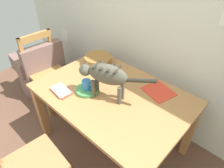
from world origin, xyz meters
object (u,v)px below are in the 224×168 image
Objects in this scene: wicker_armchair at (41,73)px; magazine at (159,91)px; book_stack at (61,91)px; wicker_basket at (98,60)px; saucer_bowl at (87,90)px; wooden_chair_near at (48,73)px; cat at (106,75)px; dining_table at (112,99)px; coffee_mug at (87,85)px; wooden_chair_far at (28,167)px.

magazine is at bearing -75.41° from wicker_armchair.
wicker_basket is at bearing 100.00° from book_stack.
wicker_basket is (-0.26, 0.39, 0.04)m from saucer_bowl.
wooden_chair_near is (-0.63, -0.29, -0.32)m from wicker_basket.
saucer_bowl is at bearing -92.25° from wicker_armchair.
magazine is 0.89m from book_stack.
magazine is 0.75m from wicker_basket.
cat is at bearing -113.51° from magazine.
dining_table is 11.16× the size of coffee_mug.
wooden_chair_far reaches higher than wicker_basket.
wooden_chair_far is at bearing 52.96° from wooden_chair_near.
cat is 2.15× the size of wicker_basket.
wicker_basket reaches higher than book_stack.
wooden_chair_near reaches higher than saucer_bowl.
book_stack is 1.22m from wicker_armchair.
cat is 1.19m from wooden_chair_near.
magazine is 0.87× the size of wicker_basket.
wicker_basket is 1.22m from wooden_chair_far.
coffee_mug is 0.13× the size of wooden_chair_near.
dining_table is at bearing -20.87° from cat.
dining_table is 1.47m from wicker_armchair.
coffee_mug is 0.97m from wooden_chair_near.
magazine is at bearing 106.29° from wooden_chair_near.
wooden_chair_far is 1.63m from wicker_armchair.
wooden_chair_far is at bearing -81.59° from saucer_bowl.
wicker_armchair is at bearing 172.32° from coffee_mug.
dining_table is 1.09m from wooden_chair_near.
cat is 0.47m from book_stack.
cat is 0.29m from saucer_bowl.
magazine is at bearing 76.79° from wooden_chair_far.
dining_table is 6.78× the size of book_stack.
magazine is (0.30, 0.30, 0.09)m from dining_table.
wooden_chair_near is 1.00× the size of wooden_chair_far.
saucer_bowl is at bearing -122.27° from magazine.
cat is 5.09× the size of coffee_mug.
cat is 3.00× the size of saucer_bowl.
wooden_chair_near is (-1.08, -0.04, -0.18)m from dining_table.
cat is 0.25m from coffee_mug.
wicker_basket is (-0.75, -0.05, 0.05)m from magazine.
wicker_armchair is (-1.24, 0.17, -0.47)m from saucer_bowl.
coffee_mug is 0.48× the size of magazine.
wicker_armchair is at bearing -155.80° from magazine.
cat is 0.93m from wooden_chair_far.
magazine is at bearing 43.64° from book_stack.
coffee_mug is at bearing -122.04° from magazine.
wicker_armchair is (-1.73, -0.28, -0.46)m from magazine.
magazine is at bearing 42.89° from coffee_mug.
cat is 1.58m from wicker_armchair.
coffee_mug is at bearing 45.70° from book_stack.
wooden_chair_far is at bearing -95.01° from dining_table.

